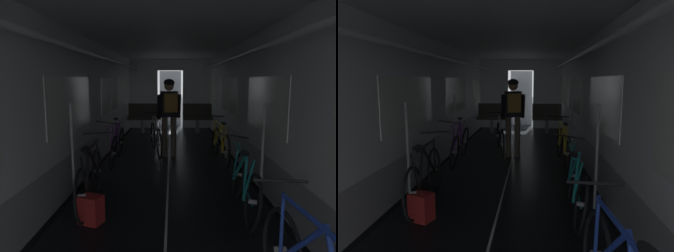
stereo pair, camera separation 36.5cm
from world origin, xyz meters
The scene contains 10 objects.
train_car_shell centered at (0.00, 3.60, 1.70)m, with size 3.14×12.34×2.57m.
bench_seat_far_left centered at (-0.90, 8.07, 0.57)m, with size 0.98×0.51×0.95m.
bench_seat_far_right centered at (0.90, 8.07, 0.57)m, with size 0.98×0.51×0.95m.
bicycle_purple centered at (-1.07, 4.25, 0.38)m, with size 0.44×1.69×0.95m.
bicycle_black centered at (-1.03, 2.07, 0.38)m, with size 0.44×1.69×0.94m.
bicycle_yellow centered at (1.06, 4.31, 0.38)m, with size 0.44×1.69×0.94m.
bicycle_teal centered at (1.00, 1.93, 0.38)m, with size 0.44×1.69×0.96m.
person_cyclist_aisle centered at (0.01, 4.80, 1.07)m, with size 0.56×0.43×1.73m.
bicycle_silver_in_aisle centered at (-0.31, 5.07, 0.38)m, with size 0.49×1.67×0.94m.
backpack_on_floor centered at (-0.90, 1.56, 0.17)m, with size 0.26×0.20×0.34m, color maroon.
Camera 1 is at (0.06, -1.85, 1.69)m, focal length 32.47 mm.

